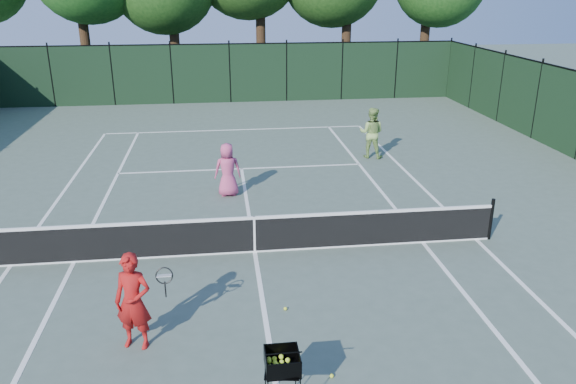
{
  "coord_description": "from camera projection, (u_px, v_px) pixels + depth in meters",
  "views": [
    {
      "loc": [
        -0.72,
        -11.9,
        5.94
      ],
      "look_at": [
        0.92,
        1.0,
        1.1
      ],
      "focal_mm": 35.0,
      "sensor_mm": 36.0,
      "label": 1
    }
  ],
  "objects": [
    {
      "name": "baseline_far",
      "position": [
        235.0,
        130.0,
        24.27
      ],
      "size": [
        10.97,
        0.1,
        0.01
      ],
      "primitive_type": "cube",
      "color": "white",
      "rests_on": "ground"
    },
    {
      "name": "player_green",
      "position": [
        371.0,
        133.0,
        20.14
      ],
      "size": [
        1.09,
        0.99,
        1.82
      ],
      "rotation": [
        0.0,
        0.0,
        2.73
      ],
      "color": "#8DB45A",
      "rests_on": "ground"
    },
    {
      "name": "sideline_singles_left",
      "position": [
        74.0,
        262.0,
        12.73
      ],
      "size": [
        0.1,
        23.77,
        0.01
      ],
      "primitive_type": "cube",
      "color": "white",
      "rests_on": "ground"
    },
    {
      "name": "sideline_doubles_right",
      "position": [
        476.0,
        239.0,
        13.86
      ],
      "size": [
        0.1,
        23.77,
        0.01
      ],
      "primitive_type": "cube",
      "color": "white",
      "rests_on": "ground"
    },
    {
      "name": "player_pink",
      "position": [
        228.0,
        170.0,
        16.5
      ],
      "size": [
        0.82,
        0.57,
        1.6
      ],
      "rotation": [
        0.0,
        0.0,
        3.23
      ],
      "color": "#CA4778",
      "rests_on": "ground"
    },
    {
      "name": "ground",
      "position": [
        255.0,
        252.0,
        13.22
      ],
      "size": [
        90.0,
        90.0,
        0.0
      ],
      "primitive_type": "plane",
      "color": "#4B5C4F",
      "rests_on": "ground"
    },
    {
      "name": "sideline_doubles_left",
      "position": [
        11.0,
        266.0,
        12.57
      ],
      "size": [
        0.1,
        23.77,
        0.01
      ],
      "primitive_type": "cube",
      "color": "white",
      "rests_on": "ground"
    },
    {
      "name": "service_line_far",
      "position": [
        242.0,
        169.0,
        19.17
      ],
      "size": [
        8.23,
        0.1,
        0.01
      ],
      "primitive_type": "cube",
      "color": "white",
      "rests_on": "ground"
    },
    {
      "name": "center_service_line",
      "position": [
        255.0,
        252.0,
        13.22
      ],
      "size": [
        0.1,
        12.8,
        0.01
      ],
      "primitive_type": "cube",
      "color": "white",
      "rests_on": "ground"
    },
    {
      "name": "loose_ball_midcourt",
      "position": [
        285.0,
        309.0,
        10.85
      ],
      "size": [
        0.07,
        0.07,
        0.07
      ],
      "primitive_type": "sphere",
      "color": "#E3F331",
      "rests_on": "ground"
    },
    {
      "name": "ball_hopper",
      "position": [
        282.0,
        362.0,
        8.1
      ],
      "size": [
        0.57,
        0.57,
        0.96
      ],
      "rotation": [
        0.0,
        0.0,
        -0.16
      ],
      "color": "black",
      "rests_on": "ground"
    },
    {
      "name": "loose_ball_near_cart",
      "position": [
        332.0,
        376.0,
        8.99
      ],
      "size": [
        0.07,
        0.07,
        0.07
      ],
      "primitive_type": "sphere",
      "color": "#DDEE30",
      "rests_on": "ground"
    },
    {
      "name": "tennis_net",
      "position": [
        254.0,
        234.0,
        13.05
      ],
      "size": [
        11.69,
        0.09,
        1.06
      ],
      "color": "black",
      "rests_on": "ground"
    },
    {
      "name": "sideline_singles_right",
      "position": [
        423.0,
        242.0,
        13.7
      ],
      "size": [
        0.1,
        23.77,
        0.01
      ],
      "primitive_type": "cube",
      "color": "white",
      "rests_on": "ground"
    },
    {
      "name": "coach",
      "position": [
        133.0,
        301.0,
        9.51
      ],
      "size": [
        1.04,
        0.57,
        1.76
      ],
      "rotation": [
        0.0,
        0.0,
        -0.27
      ],
      "color": "#AE1413",
      "rests_on": "ground"
    },
    {
      "name": "fence_far",
      "position": [
        230.0,
        74.0,
        29.43
      ],
      "size": [
        24.0,
        0.05,
        3.0
      ],
      "primitive_type": "cube",
      "color": "black",
      "rests_on": "ground"
    }
  ]
}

